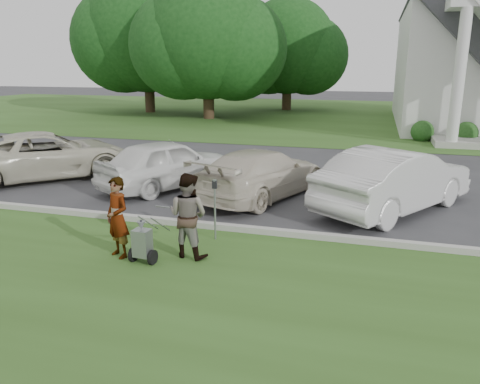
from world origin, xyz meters
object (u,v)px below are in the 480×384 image
at_px(tree_left, 207,42).
at_px(car_c, 262,173).
at_px(tree_far, 147,37).
at_px(tree_back, 288,51).
at_px(car_b, 168,163).
at_px(car_d, 395,180).
at_px(striping_cart, 143,244).
at_px(person_left, 118,218).
at_px(person_right, 188,216).
at_px(parking_meter_near, 215,202).
at_px(car_a, 48,155).

xyz_separation_m(tree_left, car_c, (8.24, -18.46, -4.42)).
xyz_separation_m(tree_far, tree_back, (10.00, 5.00, -0.97)).
bearing_deg(car_b, car_d, -154.96).
height_order(tree_left, car_d, tree_left).
xyz_separation_m(striping_cart, person_left, (-0.58, 0.14, 0.41)).
bearing_deg(person_left, car_b, 131.31).
relative_size(tree_back, person_right, 5.74).
relative_size(tree_left, tree_back, 1.11).
relative_size(parking_meter_near, car_b, 0.30).
bearing_deg(tree_back, tree_far, -153.44).
bearing_deg(striping_cart, car_c, 82.41).
height_order(tree_back, car_d, tree_back).
height_order(person_left, car_a, person_left).
relative_size(tree_far, car_c, 2.46).
relative_size(parking_meter_near, car_c, 0.28).
distance_m(parking_meter_near, car_b, 4.77).
bearing_deg(person_left, parking_meter_near, 69.86).
bearing_deg(tree_left, car_c, -65.94).
distance_m(person_left, car_d, 7.04).
bearing_deg(car_d, car_b, 28.66).
distance_m(tree_back, person_left, 31.81).
bearing_deg(car_b, car_a, 28.21).
distance_m(tree_left, person_left, 24.74).
height_order(tree_left, tree_back, tree_left).
bearing_deg(tree_back, person_right, -82.88).
bearing_deg(car_d, person_left, 75.17).
xyz_separation_m(car_a, car_c, (7.39, -0.35, -0.08)).
distance_m(tree_far, person_right, 29.92).
distance_m(striping_cart, car_d, 6.73).
xyz_separation_m(striping_cart, person_right, (0.72, 0.54, 0.45)).
bearing_deg(parking_meter_near, car_b, 126.50).
bearing_deg(parking_meter_near, tree_left, 110.12).
bearing_deg(car_c, striping_cart, 98.33).
bearing_deg(car_b, parking_meter_near, 156.18).
xyz_separation_m(car_b, car_d, (6.57, -0.53, 0.06)).
relative_size(tree_left, tree_far, 0.91).
distance_m(tree_left, tree_far, 6.73).
bearing_deg(tree_left, person_right, -71.14).
distance_m(car_a, car_b, 4.39).
xyz_separation_m(tree_back, car_d, (7.82, -26.76, -3.91)).
bearing_deg(person_right, car_a, -24.54).
height_order(tree_back, striping_cart, tree_back).
relative_size(parking_meter_near, car_d, 0.27).
bearing_deg(tree_back, parking_meter_near, -82.27).
height_order(car_a, car_c, car_a).
distance_m(car_b, car_c, 3.01).
distance_m(car_a, car_c, 7.40).
distance_m(parking_meter_near, car_a, 8.24).
bearing_deg(car_a, car_d, -138.71).
relative_size(person_right, car_b, 0.38).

